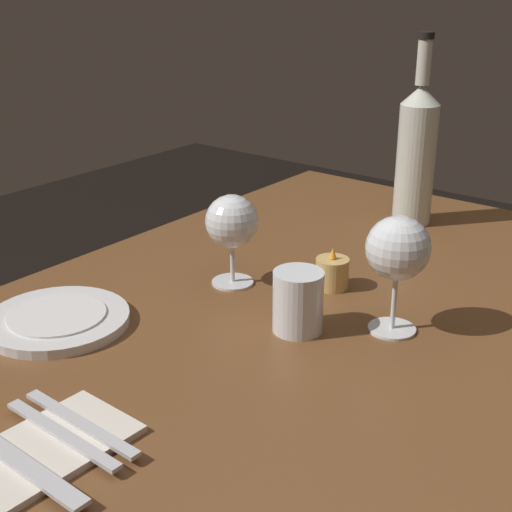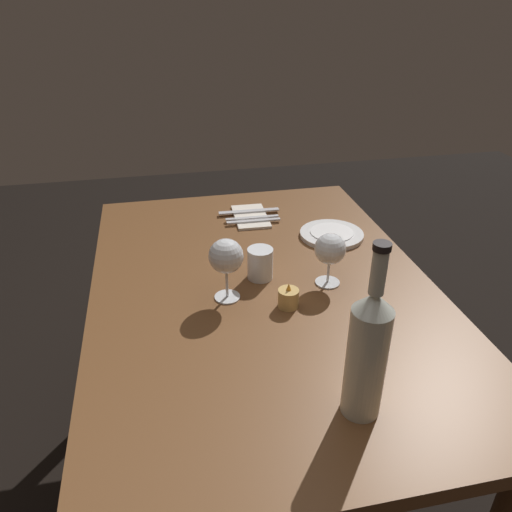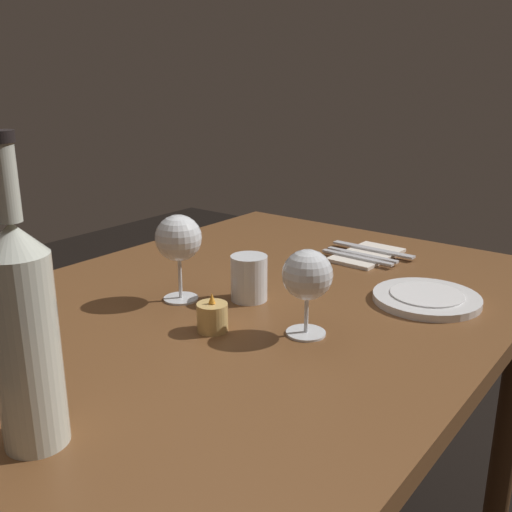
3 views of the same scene
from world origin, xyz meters
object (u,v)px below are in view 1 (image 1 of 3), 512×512
at_px(wine_bottle, 416,152).
at_px(water_tumbler, 299,305).
at_px(wine_glass_right, 398,251).
at_px(fork_inner, 62,434).
at_px(table_knife, 17,460).
at_px(folded_napkin, 43,451).
at_px(dinner_plate, 57,320).
at_px(votive_candle, 332,274).
at_px(fork_outer, 80,423).
at_px(wine_glass_left, 232,224).

bearing_deg(wine_bottle, water_tumbler, 9.61).
xyz_separation_m(wine_glass_right, fork_inner, (0.44, -0.15, -0.11)).
height_order(water_tumbler, table_knife, water_tumbler).
bearing_deg(wine_bottle, fork_inner, 2.18).
xyz_separation_m(wine_bottle, table_knife, (0.92, 0.03, -0.13)).
distance_m(wine_glass_right, folded_napkin, 0.50).
bearing_deg(wine_bottle, wine_glass_right, 23.73).
bearing_deg(wine_glass_right, dinner_plate, -54.02).
xyz_separation_m(folded_napkin, fork_inner, (-0.03, 0.00, 0.01)).
relative_size(votive_candle, fork_outer, 0.37).
bearing_deg(fork_outer, folded_napkin, 0.00).
distance_m(wine_glass_left, fork_inner, 0.45).
height_order(wine_glass_left, fork_inner, wine_glass_left).
bearing_deg(table_knife, votive_candle, 178.84).
bearing_deg(votive_candle, water_tumbler, 15.38).
xyz_separation_m(votive_candle, dinner_plate, (0.34, -0.23, -0.02)).
distance_m(wine_glass_left, votive_candle, 0.17).
xyz_separation_m(water_tumbler, folded_napkin, (0.39, -0.05, -0.03)).
relative_size(wine_glass_left, votive_candle, 2.16).
bearing_deg(votive_candle, wine_bottle, -172.87).
distance_m(folded_napkin, fork_inner, 0.03).
bearing_deg(fork_inner, fork_outer, 180.00).
distance_m(wine_glass_left, wine_bottle, 0.45).
relative_size(wine_glass_left, water_tumbler, 1.67).
bearing_deg(wine_bottle, table_knife, 2.05).
height_order(wine_glass_left, votive_candle, wine_glass_left).
bearing_deg(votive_candle, wine_glass_left, -57.71).
relative_size(water_tumbler, dinner_plate, 0.43).
height_order(votive_candle, folded_napkin, votive_candle).
relative_size(water_tumbler, votive_candle, 1.30).
relative_size(wine_glass_right, folded_napkin, 0.86).
bearing_deg(folded_napkin, water_tumbler, 172.27).
relative_size(dinner_plate, folded_napkin, 1.04).
height_order(fork_inner, fork_outer, same).
relative_size(wine_glass_right, fork_outer, 0.92).
height_order(votive_candle, table_knife, votive_candle).
distance_m(wine_glass_right, water_tumbler, 0.15).
height_order(wine_bottle, water_tumbler, wine_bottle).
bearing_deg(fork_inner, wine_glass_left, -164.27).
xyz_separation_m(wine_glass_left, wine_bottle, (-0.44, 0.09, 0.04)).
height_order(fork_inner, table_knife, same).
bearing_deg(dinner_plate, wine_glass_left, 158.38).
bearing_deg(wine_glass_right, folded_napkin, -18.27).
xyz_separation_m(votive_candle, table_knife, (0.56, -0.01, -0.01)).
relative_size(dinner_plate, table_knife, 0.95).
relative_size(fork_outer, table_knife, 0.86).
relative_size(wine_glass_left, dinner_plate, 0.72).
bearing_deg(wine_glass_left, wine_glass_right, 92.93).
bearing_deg(table_knife, wine_glass_left, -165.99).
bearing_deg(water_tumbler, folded_napkin, -7.73).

